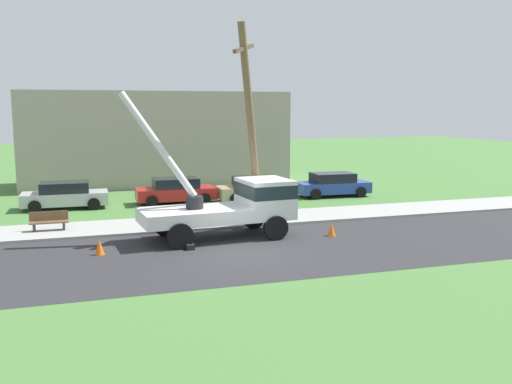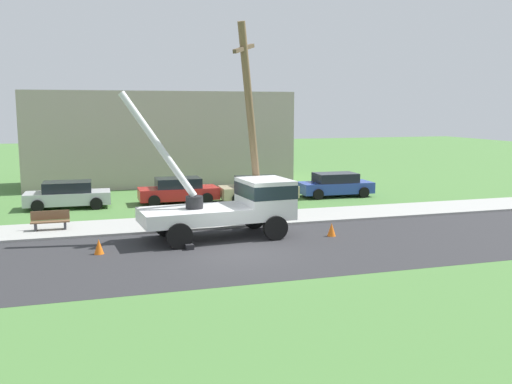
{
  "view_description": "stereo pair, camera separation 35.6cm",
  "coord_description": "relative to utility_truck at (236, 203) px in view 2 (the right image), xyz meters",
  "views": [
    {
      "loc": [
        -5.82,
        -19.83,
        5.32
      ],
      "look_at": [
        1.36,
        2.44,
        1.84
      ],
      "focal_mm": 39.88,
      "sensor_mm": 36.0,
      "label": 1
    },
    {
      "loc": [
        -5.48,
        -19.94,
        5.32
      ],
      "look_at": [
        1.36,
        2.44,
        1.84
      ],
      "focal_mm": 39.88,
      "sensor_mm": 36.0,
      "label": 2
    }
  ],
  "objects": [
    {
      "name": "lowrise_building_backdrop",
      "position": [
        -0.74,
        18.09,
        1.79
      ],
      "size": [
        18.0,
        6.0,
        6.4
      ],
      "primitive_type": "cube",
      "color": "#A5998C",
      "rests_on": "ground"
    },
    {
      "name": "parked_sedan_red",
      "position": [
        -0.94,
        9.05,
        -0.7
      ],
      "size": [
        4.42,
        2.05,
        1.42
      ],
      "color": "#B21E1E",
      "rests_on": "ground"
    },
    {
      "name": "park_bench",
      "position": [
        -7.46,
        3.2,
        -0.95
      ],
      "size": [
        1.6,
        0.45,
        0.9
      ],
      "color": "brown",
      "rests_on": "ground"
    },
    {
      "name": "utility_truck",
      "position": [
        0.0,
        0.0,
        0.0
      ],
      "size": [
        6.93,
        3.24,
        5.98
      ],
      "color": "silver",
      "rests_on": "ground"
    },
    {
      "name": "sidewalk_strip",
      "position": [
        -0.51,
        3.13,
        -1.36
      ],
      "size": [
        80.0,
        3.23,
        0.1
      ],
      "primitive_type": "cube",
      "color": "#9E9E99",
      "rests_on": "ground"
    },
    {
      "name": "parked_sedan_blue",
      "position": [
        8.51,
        8.64,
        -0.7
      ],
      "size": [
        4.46,
        2.11,
        1.42
      ],
      "color": "#263F99",
      "rests_on": "ground"
    },
    {
      "name": "ground_plane",
      "position": [
        -0.51,
        9.52,
        -1.41
      ],
      "size": [
        120.0,
        120.0,
        0.0
      ],
      "primitive_type": "plane",
      "color": "#477538"
    },
    {
      "name": "road_asphalt",
      "position": [
        -0.51,
        -2.48,
        -1.4
      ],
      "size": [
        80.0,
        7.99,
        0.01
      ],
      "primitive_type": "cube",
      "color": "#2B2B2D",
      "rests_on": "ground"
    },
    {
      "name": "traffic_cone_ahead",
      "position": [
        3.81,
        -1.15,
        -1.13
      ],
      "size": [
        0.36,
        0.36,
        0.56
      ],
      "primitive_type": "cone",
      "color": "orange",
      "rests_on": "ground"
    },
    {
      "name": "parked_sedan_tan",
      "position": [
        3.56,
        8.36,
        -0.7
      ],
      "size": [
        4.44,
        2.09,
        1.42
      ],
      "color": "tan",
      "rests_on": "ground"
    },
    {
      "name": "leaning_utility_pole",
      "position": [
        0.99,
        1.11,
        3.14
      ],
      "size": [
        2.03,
        2.28,
        8.85
      ],
      "color": "brown",
      "rests_on": "ground"
    },
    {
      "name": "parked_sedan_silver",
      "position": [
        -6.85,
        9.15,
        -0.7
      ],
      "size": [
        4.45,
        2.1,
        1.42
      ],
      "color": "#B7B7BF",
      "rests_on": "ground"
    },
    {
      "name": "traffic_cone_behind",
      "position": [
        -5.57,
        -1.36,
        -1.13
      ],
      "size": [
        0.36,
        0.36,
        0.56
      ],
      "primitive_type": "cone",
      "color": "orange",
      "rests_on": "ground"
    }
  ]
}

